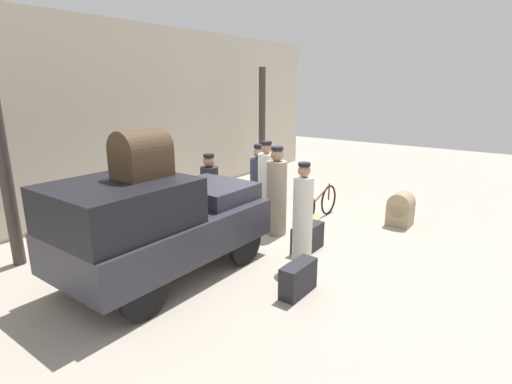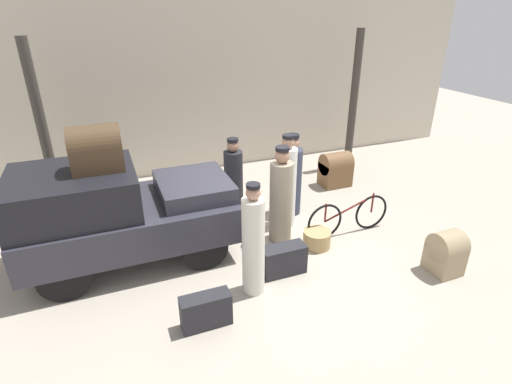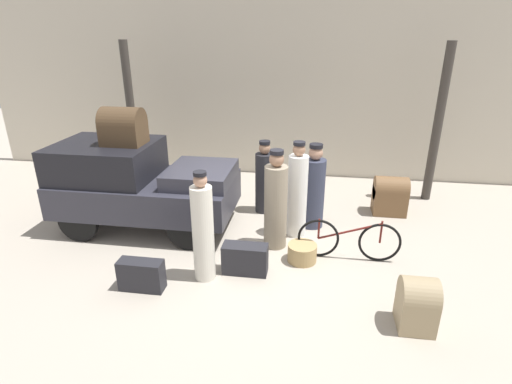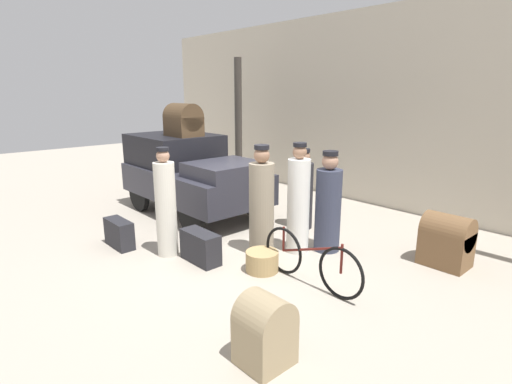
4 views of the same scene
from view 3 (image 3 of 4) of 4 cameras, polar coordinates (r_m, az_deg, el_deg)
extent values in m
plane|color=#A89E8E|center=(7.63, -1.73, -7.11)|extent=(30.00, 30.00, 0.00)
cube|color=beige|center=(10.79, 2.13, 14.22)|extent=(16.00, 0.15, 4.50)
cylinder|color=#38332D|center=(10.52, -17.36, 10.39)|extent=(0.20, 0.20, 3.53)
cylinder|color=#38332D|center=(9.86, 24.53, 8.68)|extent=(0.20, 0.20, 3.53)
cylinder|color=black|center=(8.70, -6.48, -0.61)|extent=(0.77, 0.12, 0.77)
cylinder|color=black|center=(7.31, -9.70, -5.40)|extent=(0.77, 0.12, 0.77)
cylinder|color=black|center=(9.47, -19.07, 0.18)|extent=(0.77, 0.12, 0.77)
cylinder|color=black|center=(8.20, -24.06, -3.96)|extent=(0.77, 0.12, 0.77)
cube|color=#2D2D38|center=(8.22, -15.23, -0.15)|extent=(3.44, 1.77, 0.62)
cube|color=black|center=(8.35, -20.56, 4.30)|extent=(1.89, 1.63, 0.68)
cube|color=#2D2D38|center=(7.69, -7.88, 2.50)|extent=(1.21, 1.38, 0.28)
torus|color=black|center=(7.17, 17.25, -6.93)|extent=(0.72, 0.04, 0.72)
torus|color=black|center=(7.08, 8.88, -6.54)|extent=(0.72, 0.04, 0.72)
cylinder|color=#591914|center=(7.03, 13.22, -5.48)|extent=(1.05, 0.04, 0.39)
cylinder|color=#591914|center=(6.99, 8.97, -5.20)|extent=(0.04, 0.04, 0.37)
cylinder|color=#591914|center=(7.08, 17.43, -5.49)|extent=(0.04, 0.04, 0.40)
cylinder|color=tan|center=(7.01, 6.61, -8.62)|extent=(0.50, 0.50, 0.31)
cylinder|color=#232328|center=(8.64, 1.20, 1.29)|extent=(0.39, 0.39, 1.31)
sphere|color=#936B51|center=(8.39, 1.25, 6.26)|extent=(0.24, 0.24, 0.24)
cylinder|color=black|center=(8.36, 1.25, 7.09)|extent=(0.23, 0.23, 0.07)
cylinder|color=#33384C|center=(8.02, 8.21, -0.23)|extent=(0.44, 0.44, 1.41)
sphere|color=tan|center=(7.75, 8.54, 5.54)|extent=(0.27, 0.27, 0.27)
cylinder|color=black|center=(7.71, 8.60, 6.52)|extent=(0.26, 0.26, 0.07)
cylinder|color=silver|center=(6.28, -7.56, -5.97)|extent=(0.34, 0.34, 1.57)
sphere|color=tan|center=(5.92, -7.99, 1.65)|extent=(0.21, 0.21, 0.21)
cylinder|color=black|center=(5.88, -8.04, 2.64)|extent=(0.20, 0.20, 0.06)
cylinder|color=gray|center=(7.18, 2.82, -2.20)|extent=(0.42, 0.42, 1.54)
sphere|color=#936B51|center=(6.86, 2.96, 4.68)|extent=(0.26, 0.26, 0.26)
cylinder|color=black|center=(6.82, 2.98, 5.74)|extent=(0.24, 0.24, 0.07)
cylinder|color=white|center=(7.61, 5.90, -0.61)|extent=(0.37, 0.37, 1.60)
sphere|color=#936B51|center=(7.31, 6.18, 6.02)|extent=(0.23, 0.23, 0.23)
cylinder|color=black|center=(7.28, 6.22, 6.92)|extent=(0.22, 0.22, 0.06)
cube|color=brown|center=(9.14, 18.51, -1.19)|extent=(0.70, 0.52, 0.57)
cylinder|color=brown|center=(9.04, 18.73, 0.48)|extent=(0.70, 0.52, 0.52)
cube|color=#232328|center=(6.62, -1.57, -9.53)|extent=(0.74, 0.31, 0.50)
cube|color=#232328|center=(6.48, -16.05, -11.33)|extent=(0.69, 0.27, 0.49)
cube|color=#9E8966|center=(5.94, 21.86, -15.48)|extent=(0.47, 0.50, 0.49)
cylinder|color=#9E8966|center=(5.80, 22.21, -13.52)|extent=(0.47, 0.50, 0.50)
cube|color=#4C3823|center=(8.02, -18.36, 7.95)|extent=(0.76, 0.58, 0.41)
cylinder|color=#4C3823|center=(7.97, -18.54, 9.39)|extent=(0.76, 0.58, 0.58)
camera|label=1|loc=(7.55, -64.70, 4.29)|focal=28.00mm
camera|label=2|loc=(3.52, -73.60, 12.03)|focal=28.00mm
camera|label=4|loc=(4.66, 66.67, -4.60)|focal=28.00mm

